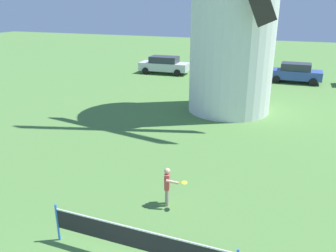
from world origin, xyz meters
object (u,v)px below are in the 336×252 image
(parked_car_blue, at_px, (295,72))
(parked_car_silver, at_px, (164,65))
(player_far, at_px, (168,184))
(parked_car_green, at_px, (231,68))
(tennis_net, at_px, (138,239))

(parked_car_blue, bearing_deg, parked_car_silver, -178.28)
(parked_car_silver, bearing_deg, player_far, -67.95)
(parked_car_silver, distance_m, parked_car_green, 6.00)
(parked_car_green, relative_size, parked_car_blue, 1.03)
(player_far, xyz_separation_m, parked_car_blue, (3.13, 20.48, 0.08))
(parked_car_green, bearing_deg, tennis_net, -84.02)
(parked_car_silver, xyz_separation_m, parked_car_green, (5.97, 0.56, -0.00))
(tennis_net, height_order, player_far, player_far)
(player_far, distance_m, parked_car_blue, 20.72)
(parked_car_blue, bearing_deg, tennis_net, -97.06)
(player_far, xyz_separation_m, parked_car_silver, (-8.16, 20.14, 0.08))
(player_far, distance_m, parked_car_silver, 21.73)
(player_far, bearing_deg, parked_car_blue, 81.31)
(tennis_net, distance_m, parked_car_green, 23.49)
(player_far, xyz_separation_m, parked_car_green, (-2.19, 20.70, 0.08))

